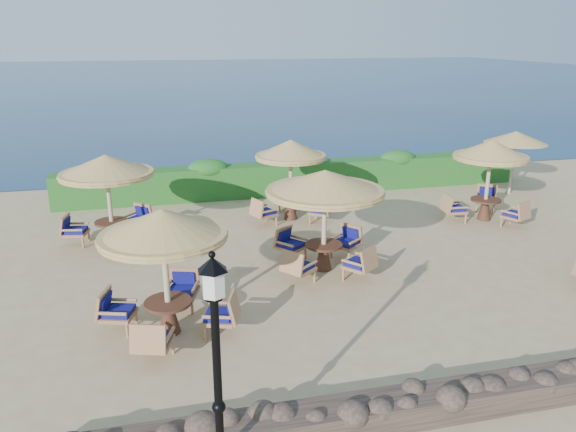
{
  "coord_description": "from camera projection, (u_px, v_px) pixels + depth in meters",
  "views": [
    {
      "loc": [
        -5.38,
        -13.03,
        5.83
      ],
      "look_at": [
        -2.09,
        0.56,
        1.3
      ],
      "focal_mm": 35.0,
      "sensor_mm": 36.0,
      "label": 1
    }
  ],
  "objects": [
    {
      "name": "sea",
      "position": [
        188.0,
        78.0,
        79.78
      ],
      "size": [
        160.0,
        160.0,
        0.0
      ],
      "primitive_type": "plane",
      "color": "#0B2449",
      "rests_on": "ground"
    },
    {
      "name": "cafe_set_3",
      "position": [
        108.0,
        182.0,
        15.81
      ],
      "size": [
        2.77,
        2.76,
        2.65
      ],
      "color": "tan",
      "rests_on": "ground"
    },
    {
      "name": "stone_wall",
      "position": [
        507.0,
        392.0,
        9.25
      ],
      "size": [
        15.0,
        0.65,
        0.44
      ],
      "primitive_type": "cube",
      "color": "brown",
      "rests_on": "ground"
    },
    {
      "name": "lamp_post",
      "position": [
        218.0,
        384.0,
        7.21
      ],
      "size": [
        0.44,
        0.44,
        3.31
      ],
      "color": "black",
      "rests_on": "ground"
    },
    {
      "name": "cafe_set_5",
      "position": [
        490.0,
        166.0,
        18.01
      ],
      "size": [
        2.61,
        2.77,
        2.65
      ],
      "color": "tan",
      "rests_on": "ground"
    },
    {
      "name": "cafe_set_1",
      "position": [
        325.0,
        200.0,
        14.05
      ],
      "size": [
        3.01,
        3.01,
        2.65
      ],
      "color": "tan",
      "rests_on": "ground"
    },
    {
      "name": "ground",
      "position": [
        368.0,
        263.0,
        15.05
      ],
      "size": [
        120.0,
        120.0,
        0.0
      ],
      "primitive_type": "plane",
      "color": "tan",
      "rests_on": "ground"
    },
    {
      "name": "cafe_set_4",
      "position": [
        291.0,
        167.0,
        18.09
      ],
      "size": [
        2.76,
        2.59,
        2.65
      ],
      "color": "tan",
      "rests_on": "ground"
    },
    {
      "name": "extra_parasol",
      "position": [
        516.0,
        138.0,
        20.94
      ],
      "size": [
        2.3,
        2.3,
        2.41
      ],
      "color": "tan",
      "rests_on": "ground"
    },
    {
      "name": "cafe_set_0",
      "position": [
        164.0,
        253.0,
        10.99
      ],
      "size": [
        2.88,
        2.88,
        2.65
      ],
      "color": "tan",
      "rests_on": "ground"
    },
    {
      "name": "hedge",
      "position": [
        300.0,
        178.0,
        21.52
      ],
      "size": [
        18.0,
        0.9,
        1.2
      ],
      "primitive_type": "cube",
      "color": "#1A511A",
      "rests_on": "ground"
    }
  ]
}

